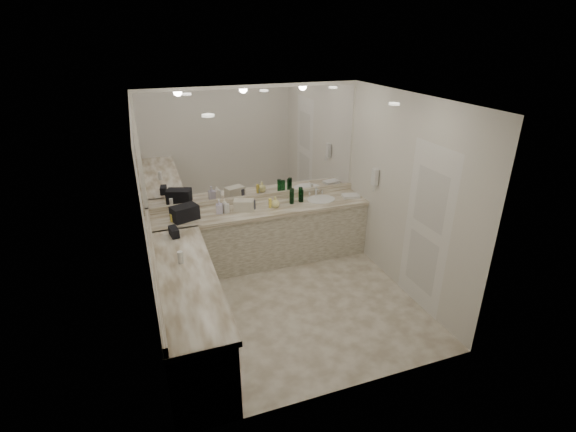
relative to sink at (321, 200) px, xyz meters
name	(u,v)px	position (x,y,z in m)	size (l,w,h in m)	color
floor	(290,305)	(-0.95, -1.20, -0.90)	(3.20, 3.20, 0.00)	beige
ceiling	(290,100)	(-0.95, -1.20, 1.71)	(3.20, 3.20, 0.00)	white
wall_back	(255,176)	(-0.95, 0.30, 0.41)	(3.20, 0.02, 2.60)	silver
wall_left	(148,234)	(-2.55, -1.20, 0.41)	(0.02, 3.00, 2.60)	silver
wall_right	(406,197)	(0.65, -1.20, 0.41)	(0.02, 3.00, 2.60)	silver
vanity_back_base	(263,237)	(-0.95, 0.00, -0.48)	(3.20, 0.60, 0.84)	beige
vanity_back_top	(262,210)	(-0.95, -0.01, -0.03)	(3.20, 0.64, 0.06)	silver
vanity_left_base	(188,312)	(-2.25, -1.50, -0.48)	(0.60, 2.40, 0.84)	beige
vanity_left_top	(185,278)	(-2.24, -1.50, -0.03)	(0.64, 2.42, 0.06)	silver
backsplash_back	(256,198)	(-0.95, 0.28, 0.05)	(3.20, 0.04, 0.10)	silver
backsplash_left	(154,262)	(-2.53, -1.20, 0.05)	(0.04, 3.00, 0.10)	silver
mirror_back	(254,144)	(-0.95, 0.29, 0.88)	(3.12, 0.01, 1.55)	white
mirror_left	(143,192)	(-2.54, -1.20, 0.88)	(0.01, 2.92, 1.55)	white
sink	(321,200)	(0.00, 0.00, 0.00)	(0.44, 0.44, 0.03)	white
faucet	(316,191)	(0.00, 0.21, 0.07)	(0.24, 0.16, 0.14)	silver
wall_phone	(375,177)	(0.61, -0.50, 0.46)	(0.06, 0.10, 0.24)	white
door	(426,230)	(0.64, -1.70, 0.16)	(0.02, 0.82, 2.10)	white
black_toiletry_bag	(185,213)	(-2.06, -0.05, 0.10)	(0.35, 0.22, 0.20)	black
black_bag_spill	(174,232)	(-2.25, -0.52, 0.06)	(0.09, 0.20, 0.11)	black
cream_cosmetic_case	(244,205)	(-1.21, 0.00, 0.09)	(0.28, 0.17, 0.16)	beige
hand_towel	(351,196)	(0.47, -0.07, 0.03)	(0.26, 0.17, 0.04)	white
lotion_left	(180,257)	(-2.25, -1.23, 0.08)	(0.06, 0.06, 0.15)	white
soap_bottle_a	(225,205)	(-1.49, 0.04, 0.10)	(0.08, 0.08, 0.20)	white
soap_bottle_b	(219,207)	(-1.57, 0.00, 0.11)	(0.09, 0.09, 0.21)	silver
soap_bottle_c	(275,202)	(-0.76, -0.05, 0.09)	(0.13, 0.13, 0.17)	#FFF899
green_bottle_0	(301,196)	(-0.32, 0.02, 0.10)	(0.07, 0.07, 0.19)	#0E471A
green_bottle_1	(301,194)	(-0.32, 0.06, 0.11)	(0.06, 0.06, 0.22)	#0E471A
green_bottle_2	(292,195)	(-0.45, 0.09, 0.11)	(0.07, 0.07, 0.20)	#0E471A
green_bottle_3	(292,198)	(-0.48, 0.00, 0.10)	(0.07, 0.07, 0.19)	#0E471A
amenity_bottle_0	(271,205)	(-0.82, -0.04, 0.04)	(0.04, 0.04, 0.07)	silver
amenity_bottle_1	(228,208)	(-1.46, -0.01, 0.07)	(0.05, 0.05, 0.13)	white
amenity_bottle_2	(270,203)	(-0.83, -0.04, 0.07)	(0.05, 0.05, 0.14)	#F2D84C
amenity_bottle_3	(174,212)	(-2.19, 0.11, 0.07)	(0.05, 0.05, 0.13)	white
amenity_bottle_4	(254,204)	(-1.07, -0.01, 0.07)	(0.06, 0.06, 0.14)	#3F3F4C
amenity_bottle_5	(172,218)	(-2.23, -0.06, 0.06)	(0.05, 0.05, 0.11)	#F2D84C
amenity_bottle_6	(226,208)	(-1.49, -0.02, 0.08)	(0.05, 0.05, 0.15)	white
amenity_bottle_7	(251,204)	(-1.10, 0.05, 0.06)	(0.05, 0.05, 0.12)	#3F3F4C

